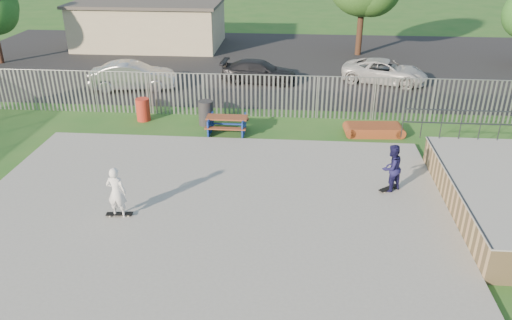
# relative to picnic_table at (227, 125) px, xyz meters

# --- Properties ---
(ground) EXTENTS (120.00, 120.00, 0.00)m
(ground) POSITION_rel_picnic_table_xyz_m (0.26, -6.91, -0.37)
(ground) COLOR #286021
(ground) RESTS_ON ground
(concrete_slab) EXTENTS (15.00, 12.00, 0.15)m
(concrete_slab) POSITION_rel_picnic_table_xyz_m (0.26, -6.91, -0.30)
(concrete_slab) COLOR gray
(concrete_slab) RESTS_ON ground
(fence) EXTENTS (26.04, 16.02, 2.00)m
(fence) POSITION_rel_picnic_table_xyz_m (1.26, -2.33, 0.63)
(fence) COLOR gray
(fence) RESTS_ON ground
(picnic_table) EXTENTS (1.75, 1.45, 0.74)m
(picnic_table) POSITION_rel_picnic_table_xyz_m (0.00, 0.00, 0.00)
(picnic_table) COLOR brown
(picnic_table) RESTS_ON ground
(funbox) EXTENTS (2.16, 1.18, 0.42)m
(funbox) POSITION_rel_picnic_table_xyz_m (6.27, 0.31, -0.16)
(funbox) COLOR brown
(funbox) RESTS_ON ground
(trash_bin_red) EXTENTS (0.62, 0.62, 1.03)m
(trash_bin_red) POSITION_rel_picnic_table_xyz_m (-4.02, 1.18, 0.14)
(trash_bin_red) COLOR #B12A1B
(trash_bin_red) RESTS_ON ground
(trash_bin_grey) EXTENTS (0.66, 0.66, 1.11)m
(trash_bin_grey) POSITION_rel_picnic_table_xyz_m (-1.07, 0.88, 0.18)
(trash_bin_grey) COLOR #28272A
(trash_bin_grey) RESTS_ON ground
(parking_lot) EXTENTS (40.00, 18.00, 0.02)m
(parking_lot) POSITION_rel_picnic_table_xyz_m (0.26, 12.09, -0.36)
(parking_lot) COLOR black
(parking_lot) RESTS_ON ground
(car_silver) EXTENTS (4.68, 2.33, 1.47)m
(car_silver) POSITION_rel_picnic_table_xyz_m (-5.88, 5.68, 0.38)
(car_silver) COLOR silver
(car_silver) RESTS_ON parking_lot
(car_dark) EXTENTS (4.39, 2.07, 1.24)m
(car_dark) POSITION_rel_picnic_table_xyz_m (0.82, 7.50, 0.27)
(car_dark) COLOR black
(car_dark) RESTS_ON parking_lot
(car_white) EXTENTS (5.07, 3.32, 1.30)m
(car_white) POSITION_rel_picnic_table_xyz_m (7.84, 8.00, 0.29)
(car_white) COLOR silver
(car_white) RESTS_ON parking_lot
(building) EXTENTS (10.40, 6.40, 3.20)m
(building) POSITION_rel_picnic_table_xyz_m (-7.74, 16.09, 1.24)
(building) COLOR #C1B695
(building) RESTS_ON ground
(skateboard_a) EXTENTS (0.75, 0.66, 0.08)m
(skateboard_a) POSITION_rel_picnic_table_xyz_m (6.10, -4.87, -0.19)
(skateboard_a) COLOR black
(skateboard_a) RESTS_ON concrete_slab
(skateboard_b) EXTENTS (0.82, 0.28, 0.08)m
(skateboard_b) POSITION_rel_picnic_table_xyz_m (-2.36, -7.19, -0.19)
(skateboard_b) COLOR black
(skateboard_b) RESTS_ON concrete_slab
(skater_navy) EXTENTS (1.00, 0.98, 1.63)m
(skater_navy) POSITION_rel_picnic_table_xyz_m (6.10, -4.87, 0.59)
(skater_navy) COLOR #171543
(skater_navy) RESTS_ON concrete_slab
(skater_white) EXTENTS (0.62, 0.43, 1.63)m
(skater_white) POSITION_rel_picnic_table_xyz_m (-2.36, -7.19, 0.59)
(skater_white) COLOR white
(skater_white) RESTS_ON concrete_slab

